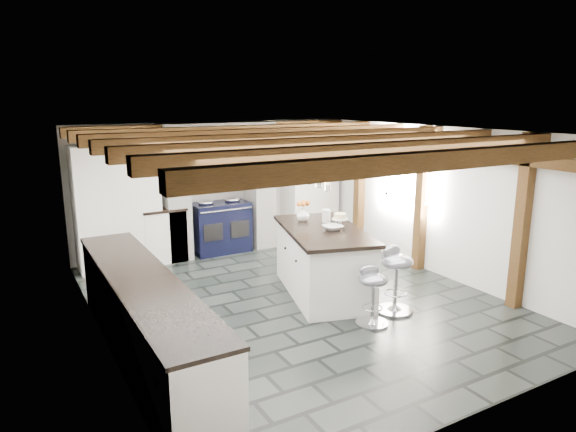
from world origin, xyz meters
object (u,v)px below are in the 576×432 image
bar_stool_near (396,272)px  kitchen_island (323,260)px  range_cooker (220,226)px  bar_stool_far (373,289)px

bar_stool_near → kitchen_island: bearing=111.7°
range_cooker → bar_stool_far: size_ratio=1.35×
bar_stool_near → bar_stool_far: size_ratio=1.17×
range_cooker → bar_stool_near: 3.73m
range_cooker → bar_stool_far: (0.43, -3.77, -0.01)m
kitchen_island → range_cooker: bearing=116.2°
range_cooker → kitchen_island: bearing=-79.9°
range_cooker → kitchen_island: size_ratio=0.47×
bar_stool_near → bar_stool_far: bar_stool_near is taller
kitchen_island → bar_stool_near: bearing=-49.2°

